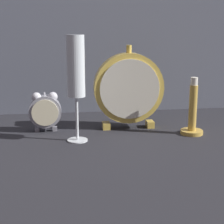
# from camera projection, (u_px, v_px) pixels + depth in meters

# --- Properties ---
(ground_plane) EXTENTS (4.00, 4.00, 0.00)m
(ground_plane) POSITION_uv_depth(u_px,v_px,m) (116.00, 142.00, 0.91)
(ground_plane) COLOR #232328
(alarm_clock_twin_bell) EXTENTS (0.08, 0.03, 0.11)m
(alarm_clock_twin_bell) POSITION_uv_depth(u_px,v_px,m) (45.00, 110.00, 0.99)
(alarm_clock_twin_bell) COLOR gray
(alarm_clock_twin_bell) RESTS_ON ground_plane
(mantel_clock_silver) EXTENTS (0.19, 0.04, 0.23)m
(mantel_clock_silver) POSITION_uv_depth(u_px,v_px,m) (129.00, 89.00, 1.00)
(mantel_clock_silver) COLOR gold
(mantel_clock_silver) RESTS_ON ground_plane
(champagne_flute) EXTENTS (0.05, 0.05, 0.26)m
(champagne_flute) POSITION_uv_depth(u_px,v_px,m) (76.00, 73.00, 0.88)
(champagne_flute) COLOR silver
(champagne_flute) RESTS_ON ground_plane
(brass_candlestick) EXTENTS (0.06, 0.06, 0.15)m
(brass_candlestick) POSITION_uv_depth(u_px,v_px,m) (192.00, 115.00, 0.96)
(brass_candlestick) COLOR gold
(brass_candlestick) RESTS_ON ground_plane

